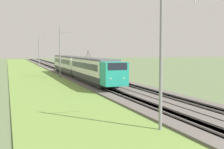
% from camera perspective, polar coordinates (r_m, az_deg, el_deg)
% --- Properties ---
extents(ballast_main, '(240.00, 4.40, 0.30)m').
position_cam_1_polar(ballast_main, '(63.03, -7.51, -0.20)').
color(ballast_main, '#605B56').
rests_on(ballast_main, ground).
extents(ballast_adjacent, '(240.00, 4.40, 0.30)m').
position_cam_1_polar(ballast_adjacent, '(63.98, -3.80, -0.10)').
color(ballast_adjacent, '#605B56').
rests_on(ballast_adjacent, ground).
extents(track_main, '(240.00, 1.57, 0.45)m').
position_cam_1_polar(track_main, '(63.03, -7.51, -0.19)').
color(track_main, '#4C4238').
rests_on(track_main, ground).
extents(track_adjacent, '(240.00, 1.57, 0.45)m').
position_cam_1_polar(track_adjacent, '(63.98, -3.80, -0.09)').
color(track_adjacent, '#4C4238').
rests_on(track_adjacent, ground).
extents(grass_verge, '(240.00, 12.77, 0.12)m').
position_cam_1_polar(grass_verge, '(62.20, -12.53, -0.41)').
color(grass_verge, olive).
rests_on(grass_verge, ground).
extents(passenger_train, '(39.93, 3.01, 5.17)m').
position_cam_1_polar(passenger_train, '(55.58, -6.04, 1.55)').
color(passenger_train, teal).
rests_on(passenger_train, ground).
extents(catenary_mast_near, '(0.22, 2.56, 9.56)m').
position_cam_1_polar(catenary_mast_near, '(20.07, 9.10, 3.52)').
color(catenary_mast_near, slate).
rests_on(catenary_mast_near, ground).
extents(catenary_mast_mid, '(0.22, 2.56, 9.43)m').
position_cam_1_polar(catenary_mast_mid, '(58.08, -9.45, 4.04)').
color(catenary_mast_mid, slate).
rests_on(catenary_mast_mid, ground).
extents(catenary_mast_far, '(0.22, 2.56, 9.46)m').
position_cam_1_polar(catenary_mast_far, '(97.35, -13.21, 4.14)').
color(catenary_mast_far, slate).
rests_on(catenary_mast_far, ground).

